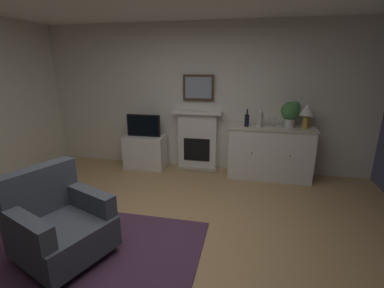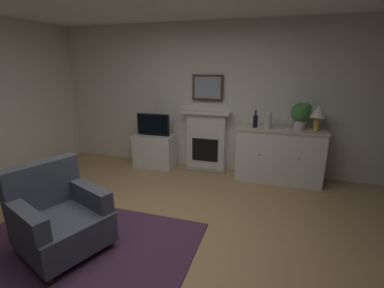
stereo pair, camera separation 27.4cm
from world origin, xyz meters
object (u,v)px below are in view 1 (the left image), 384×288
at_px(wine_glass_right, 282,121).
at_px(potted_plant_small, 291,112).
at_px(tv_set, 144,126).
at_px(fireplace_unit, 198,140).
at_px(armchair, 58,223).
at_px(framed_picture, 198,88).
at_px(wine_bottle, 247,120).
at_px(tv_cabinet, 145,152).
at_px(table_lamp, 307,111).
at_px(wine_glass_center, 275,120).
at_px(sideboard_cabinet, 269,153).
at_px(vase_decorative, 260,119).
at_px(wine_glass_left, 268,120).

xyz_separation_m(wine_glass_right, potted_plant_small, (0.13, 0.07, 0.13)).
bearing_deg(tv_set, fireplace_unit, 10.77).
bearing_deg(fireplace_unit, armchair, -108.18).
xyz_separation_m(framed_picture, potted_plant_small, (1.57, -0.18, -0.35)).
xyz_separation_m(tv_set, potted_plant_small, (2.54, 0.05, 0.33)).
height_order(wine_bottle, tv_cabinet, wine_bottle).
distance_m(table_lamp, wine_glass_right, 0.40).
bearing_deg(armchair, wine_glass_center, 49.13).
height_order(sideboard_cabinet, potted_plant_small, potted_plant_small).
xyz_separation_m(sideboard_cabinet, armchair, (-2.18, -2.53, -0.07)).
distance_m(sideboard_cabinet, table_lamp, 0.90).
xyz_separation_m(table_lamp, wine_bottle, (-0.93, -0.04, -0.17)).
height_order(table_lamp, wine_glass_center, table_lamp).
relative_size(fireplace_unit, vase_decorative, 3.91).
height_order(table_lamp, armchair, table_lamp).
distance_m(sideboard_cabinet, tv_cabinet, 2.26).
bearing_deg(framed_picture, vase_decorative, -14.16).
bearing_deg(vase_decorative, fireplace_unit, 168.12).
relative_size(wine_glass_right, tv_set, 0.27).
relative_size(wine_bottle, armchair, 0.28).
bearing_deg(fireplace_unit, wine_glass_center, -6.42).
bearing_deg(table_lamp, tv_cabinet, 179.69).
bearing_deg(fireplace_unit, tv_set, -169.23).
xyz_separation_m(wine_glass_center, wine_glass_right, (0.11, -0.06, 0.00)).
height_order(potted_plant_small, armchair, potted_plant_small).
xyz_separation_m(table_lamp, wine_glass_left, (-0.59, -0.05, -0.16)).
bearing_deg(sideboard_cabinet, tv_cabinet, 179.62).
relative_size(sideboard_cabinet, wine_bottle, 4.83).
height_order(fireplace_unit, sideboard_cabinet, fireplace_unit).
distance_m(wine_glass_left, wine_glass_right, 0.22).
height_order(sideboard_cabinet, wine_bottle, wine_bottle).
relative_size(framed_picture, wine_glass_center, 3.33).
xyz_separation_m(framed_picture, wine_glass_right, (1.44, -0.25, -0.48)).
bearing_deg(tv_cabinet, sideboard_cabinet, -0.38).
height_order(wine_bottle, tv_set, wine_bottle).
relative_size(tv_set, armchair, 0.60).
bearing_deg(table_lamp, wine_glass_right, -175.47).
height_order(framed_picture, wine_glass_right, framed_picture).
xyz_separation_m(wine_glass_right, vase_decorative, (-0.36, -0.02, 0.02)).
xyz_separation_m(framed_picture, wine_bottle, (0.87, -0.26, -0.50)).
distance_m(wine_bottle, potted_plant_small, 0.72).
distance_m(wine_glass_center, armchair, 3.45).
height_order(wine_bottle, wine_glass_center, wine_bottle).
height_order(wine_glass_left, potted_plant_small, potted_plant_small).
xyz_separation_m(table_lamp, tv_set, (-2.78, -0.01, -0.36)).
relative_size(fireplace_unit, wine_glass_left, 6.67).
distance_m(fireplace_unit, wine_glass_center, 1.42).
relative_size(wine_glass_right, potted_plant_small, 0.38).
relative_size(wine_bottle, wine_glass_center, 1.76).
bearing_deg(sideboard_cabinet, framed_picture, 170.18).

